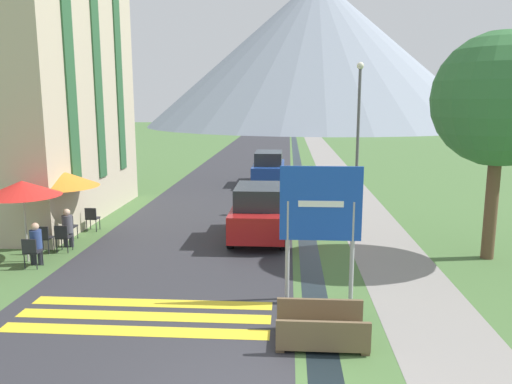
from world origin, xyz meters
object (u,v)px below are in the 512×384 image
at_px(parked_car_far, 269,168).
at_px(cafe_umbrella_middle_orange, 60,178).
at_px(cafe_chair_near_right, 63,236).
at_px(streetlamp, 358,127).
at_px(cafe_chair_middle, 69,225).
at_px(cafe_chair_nearest, 31,250).
at_px(road_sign, 321,215).
at_px(tree_by_path, 500,100).
at_px(parked_car_near, 259,212).
at_px(cafe_chair_far_left, 92,217).
at_px(cafe_umbrella_front_red, 22,188).
at_px(footbridge, 321,331).
at_px(person_seated_near, 36,241).
at_px(cafe_chair_near_left, 44,237).
at_px(person_seated_far, 67,226).
at_px(hotel_building, 23,36).

height_order(parked_car_far, cafe_umbrella_middle_orange, cafe_umbrella_middle_orange).
bearing_deg(cafe_chair_near_right, streetlamp, 50.95).
height_order(cafe_chair_middle, cafe_chair_nearest, same).
height_order(road_sign, parked_car_far, road_sign).
bearing_deg(parked_car_far, tree_by_path, -61.39).
height_order(road_sign, cafe_chair_nearest, road_sign).
relative_size(parked_car_near, cafe_chair_far_left, 4.52).
distance_m(cafe_umbrella_front_red, streetlamp, 12.45).
bearing_deg(footbridge, cafe_chair_far_left, 134.18).
height_order(person_seated_near, tree_by_path, tree_by_path).
bearing_deg(person_seated_near, cafe_umbrella_front_red, 148.82).
bearing_deg(cafe_chair_near_right, tree_by_path, 19.42).
bearing_deg(footbridge, streetlamp, 79.47).
xyz_separation_m(cafe_chair_middle, cafe_chair_nearest, (0.19, -2.77, 0.00)).
relative_size(cafe_umbrella_front_red, streetlamp, 0.39).
xyz_separation_m(cafe_chair_far_left, streetlamp, (9.63, 3.64, 2.99)).
height_order(footbridge, cafe_chair_nearest, cafe_chair_nearest).
relative_size(cafe_umbrella_middle_orange, person_seated_near, 2.07).
bearing_deg(cafe_chair_nearest, cafe_umbrella_middle_orange, 119.87).
distance_m(cafe_chair_near_left, person_seated_far, 0.84).
xyz_separation_m(parked_car_far, person_seated_near, (-5.93, -14.06, -0.24)).
height_order(cafe_umbrella_middle_orange, person_seated_near, cafe_umbrella_middle_orange).
bearing_deg(footbridge, cafe_chair_nearest, 153.78).
distance_m(cafe_chair_near_right, tree_by_path, 13.23).
relative_size(cafe_chair_middle, cafe_chair_near_left, 1.00).
bearing_deg(hotel_building, cafe_chair_nearest, -64.03).
relative_size(road_sign, cafe_chair_far_left, 3.66).
distance_m(hotel_building, person_seated_near, 8.99).
bearing_deg(tree_by_path, cafe_chair_near_right, -178.84).
bearing_deg(hotel_building, cafe_umbrella_middle_orange, -51.90).
bearing_deg(cafe_chair_nearest, parked_car_near, 50.59).
bearing_deg(hotel_building, tree_by_path, -15.42).
xyz_separation_m(cafe_umbrella_middle_orange, streetlamp, (10.15, 4.78, 1.45)).
xyz_separation_m(cafe_chair_middle, cafe_chair_near_left, (-0.14, -1.41, 0.00)).
distance_m(parked_car_near, cafe_chair_near_right, 6.13).
bearing_deg(cafe_umbrella_front_red, cafe_umbrella_middle_orange, 89.57).
bearing_deg(streetlamp, cafe_chair_near_right, -147.31).
xyz_separation_m(road_sign, cafe_umbrella_middle_orange, (-8.11, 4.55, 0.04)).
relative_size(cafe_chair_far_left, person_seated_far, 0.70).
height_order(person_seated_far, streetlamp, streetlamp).
relative_size(cafe_chair_far_left, cafe_umbrella_middle_orange, 0.34).
xyz_separation_m(person_seated_near, person_seated_far, (0.13, 1.73, 0.01)).
relative_size(parked_car_far, cafe_chair_far_left, 5.02).
height_order(cafe_chair_nearest, cafe_umbrella_middle_orange, cafe_umbrella_middle_orange).
xyz_separation_m(cafe_chair_near_right, tree_by_path, (12.60, 0.26, 4.03)).
bearing_deg(road_sign, person_seated_near, 165.14).
xyz_separation_m(parked_car_near, cafe_chair_near_left, (-6.35, -1.98, -0.39)).
height_order(cafe_chair_far_left, cafe_umbrella_middle_orange, cafe_umbrella_middle_orange).
distance_m(footbridge, cafe_chair_middle, 10.19).
height_order(footbridge, cafe_chair_middle, cafe_chair_middle).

